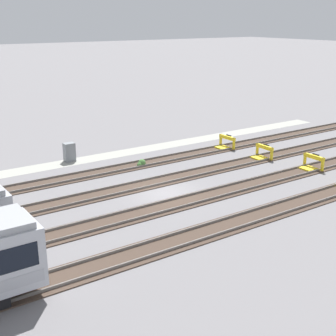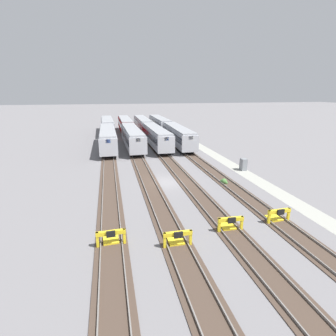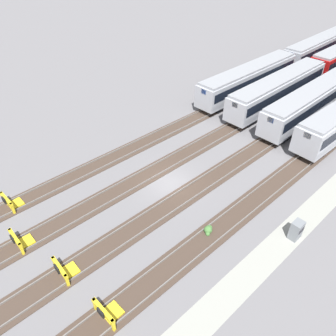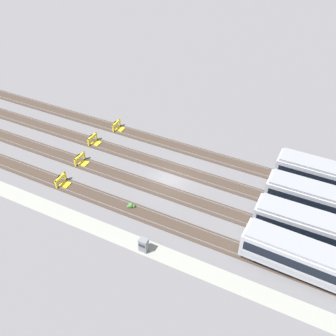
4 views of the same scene
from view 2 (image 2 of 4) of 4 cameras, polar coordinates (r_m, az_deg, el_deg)
The scene contains 20 objects.
ground_plane at distance 30.58m, azimuth -0.07°, elevation -3.14°, with size 400.00×400.00×0.00m, color slate.
service_walkway at distance 34.36m, azimuth 17.44°, elevation -1.70°, with size 54.00×2.00×0.01m, color #9E9E93.
rail_track_nearest at distance 32.58m, azimuth 11.37°, elevation -2.16°, with size 90.00×2.23×0.21m.
rail_track_near_inner at distance 31.10m, azimuth 3.90°, elevation -2.76°, with size 90.00×2.24×0.21m.
rail_track_middle at distance 30.19m, azimuth -4.17°, elevation -3.36°, with size 90.00×2.24×0.21m.
rail_track_far_inner at distance 29.92m, azimuth -12.57°, elevation -3.92°, with size 90.00×2.23×0.21m.
subway_car_front_row_leftmost at distance 49.29m, azimuth -12.96°, elevation 6.41°, with size 18.02×2.96×3.70m.
subway_car_front_row_left_inner at distance 69.30m, azimuth -1.84°, elevation 9.59°, with size 18.01×2.89×3.70m.
subway_car_front_row_centre at distance 68.08m, azimuth -9.26°, elevation 9.27°, with size 18.02×2.93×3.70m.
subway_car_front_row_right_inner at distance 68.24m, azimuth -5.52°, elevation 9.42°, with size 18.01×2.90×3.70m.
subway_car_front_row_rightmost at distance 50.94m, azimuth 2.14°, elevation 7.12°, with size 18.07×3.29×3.70m.
subway_car_back_row_leftmost at distance 49.46m, azimuth -7.80°, elevation 6.71°, with size 18.04×3.11×3.70m.
subway_car_back_row_centre at distance 50.02m, azimuth -2.69°, elevation 6.95°, with size 18.04×3.09×3.70m.
subway_car_back_row_rightmost at distance 67.99m, azimuth -13.05°, elevation 9.05°, with size 18.06×3.24×3.70m.
bumper_stop_nearest_track at distance 23.40m, azimuth 22.59°, elevation -9.49°, with size 1.37×2.01×1.22m.
bumper_stop_near_inner_track at distance 20.95m, azimuth 13.17°, elevation -11.70°, with size 1.37×2.01×1.22m.
bumper_stop_middle_track at distance 18.64m, azimuth 1.94°, elevation -15.01°, with size 1.35×2.00×1.22m.
bumper_stop_far_inner_track at distance 19.14m, azimuth -12.32°, elevation -14.52°, with size 1.37×2.01×1.22m.
electrical_cabinet at distance 36.44m, azimuth 16.08°, elevation 0.75°, with size 0.90×0.73×1.60m.
weed_clump at distance 30.84m, azimuth 12.05°, elevation -2.87°, with size 0.92×0.70×0.64m.
Camera 2 is at (-28.13, 6.29, 10.22)m, focal length 28.00 mm.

